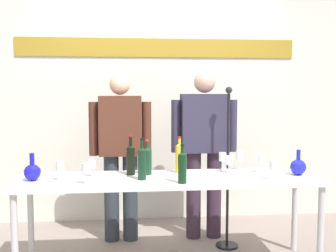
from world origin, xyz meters
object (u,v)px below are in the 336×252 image
(presenter_left, at_px, (120,147))
(presenter_right, at_px, (204,143))
(decanter_blue_right, at_px, (298,167))
(wine_glass_right_3, at_px, (273,166))
(wine_glass_right_4, at_px, (222,157))
(display_table, at_px, (170,184))
(microphone_stand, at_px, (227,195))
(decanter_blue_left, at_px, (32,172))
(wine_glass_left_1, at_px, (92,165))
(wine_bottle_2, at_px, (179,157))
(wine_glass_right_1, at_px, (240,156))
(wine_bottle_1, at_px, (182,166))
(wine_bottle_4, at_px, (147,160))
(wine_glass_left_2, at_px, (86,169))
(wine_glass_right_2, at_px, (229,161))
(wine_glass_right_0, at_px, (261,159))
(wine_bottle_0, at_px, (142,162))
(wine_bottle_3, at_px, (131,158))
(wine_glass_left_0, at_px, (60,166))

(presenter_left, height_order, presenter_right, presenter_right)
(decanter_blue_right, distance_m, wine_glass_right_3, 0.31)
(decanter_blue_right, bearing_deg, wine_glass_right_4, 154.07)
(display_table, relative_size, microphone_stand, 1.65)
(decanter_blue_left, distance_m, wine_glass_left_1, 0.45)
(wine_bottle_2, height_order, wine_glass_right_1, wine_bottle_2)
(wine_bottle_1, distance_m, wine_glass_right_4, 0.63)
(wine_bottle_4, bearing_deg, decanter_blue_right, -6.62)
(decanter_blue_right, bearing_deg, presenter_left, 154.72)
(wine_glass_left_2, distance_m, wine_glass_right_4, 1.20)
(decanter_blue_left, bearing_deg, presenter_right, 25.10)
(decanter_blue_right, relative_size, wine_glass_right_2, 1.45)
(presenter_right, height_order, wine_bottle_4, presenter_right)
(wine_glass_right_0, relative_size, wine_glass_right_3, 1.06)
(decanter_blue_right, xyz_separation_m, presenter_right, (-0.64, 0.68, 0.12))
(wine_glass_left_2, bearing_deg, wine_bottle_0, 15.12)
(display_table, distance_m, wine_glass_right_1, 0.70)
(wine_bottle_4, bearing_deg, wine_bottle_2, 9.08)
(wine_bottle_2, distance_m, wine_glass_right_0, 0.68)
(wine_glass_right_3, height_order, microphone_stand, microphone_stand)
(decanter_blue_right, height_order, wine_bottle_4, wine_bottle_4)
(wine_glass_left_2, bearing_deg, presenter_left, 74.28)
(decanter_blue_right, xyz_separation_m, presenter_left, (-1.44, 0.68, 0.08))
(presenter_right, bearing_deg, wine_bottle_3, -142.95)
(wine_bottle_1, xyz_separation_m, wine_bottle_2, (0.03, 0.39, 0.01))
(decanter_blue_left, distance_m, wine_bottle_1, 1.14)
(wine_glass_right_1, bearing_deg, decanter_blue_left, -171.03)
(wine_bottle_3, distance_m, wine_glass_right_2, 0.81)
(decanter_blue_left, xyz_separation_m, wine_glass_right_0, (1.83, 0.12, 0.04))
(wine_glass_right_0, bearing_deg, wine_bottle_1, -155.53)
(presenter_left, distance_m, wine_glass_left_1, 0.62)
(presenter_right, relative_size, wine_glass_right_1, 9.90)
(wine_bottle_1, relative_size, wine_glass_right_4, 1.92)
(presenter_right, bearing_deg, wine_glass_left_2, -140.85)
(wine_glass_right_4, bearing_deg, display_table, -152.98)
(presenter_left, xyz_separation_m, wine_bottle_2, (0.49, -0.50, -0.02))
(wine_bottle_4, bearing_deg, wine_glass_left_1, -174.89)
(wine_bottle_4, bearing_deg, wine_glass_right_4, 11.32)
(presenter_left, bearing_deg, wine_glass_right_0, -25.58)
(wine_bottle_2, height_order, wine_glass_right_3, wine_bottle_2)
(wine_glass_right_2, xyz_separation_m, wine_glass_right_3, (0.27, -0.29, 0.00))
(decanter_blue_right, height_order, wine_glass_right_3, decanter_blue_right)
(wine_glass_left_1, height_order, wine_glass_right_3, wine_glass_right_3)
(wine_bottle_4, height_order, wine_glass_right_0, wine_bottle_4)
(presenter_right, distance_m, wine_glass_left_0, 1.43)
(wine_glass_right_1, bearing_deg, decanter_blue_right, -32.98)
(decanter_blue_right, relative_size, presenter_left, 0.13)
(decanter_blue_left, height_order, decanter_blue_right, decanter_blue_left)
(microphone_stand, bearing_deg, decanter_blue_right, -40.71)
(presenter_right, xyz_separation_m, wine_glass_right_3, (0.38, -0.83, -0.08))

